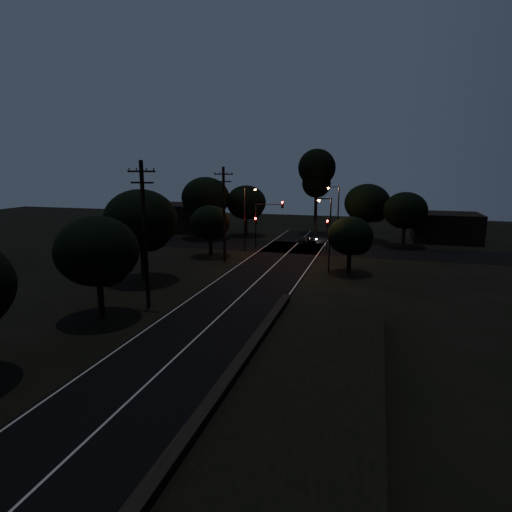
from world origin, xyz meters
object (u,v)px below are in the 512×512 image
Objects in this scene: utility_pole_far at (224,213)px; tall_pine at (317,173)px; signal_left at (256,227)px; streetlight_c at (328,229)px; car at (307,240)px; signal_right at (327,230)px; streetlight_b at (337,212)px; streetlight_a at (246,215)px; utility_pole_mid at (145,233)px; signal_mast at (268,216)px.

utility_pole_far is 24.38m from tall_pine.
streetlight_c is (10.43, -9.99, 1.51)m from signal_left.
tall_pine is 3.98× the size of car.
signal_right is 0.51× the size of streetlight_b.
streetlight_a is 2.41× the size of car.
utility_pole_far is 8.53m from signal_left.
streetlight_b is at bearing -68.62° from tall_pine.
utility_pole_mid is 2.68× the size of signal_right.
streetlight_c is (11.14, -8.00, -0.29)m from streetlight_a.
utility_pole_mid is 19.15m from streetlight_c.
utility_pole_far reaches higher than signal_mast.
streetlight_c is (0.52, -14.00, -0.29)m from streetlight_b.
signal_right is at bearing 37.00° from utility_pole_far.
signal_mast is (-3.91, -15.01, -5.17)m from tall_pine.
utility_pole_far is 12.05m from streetlight_c.
utility_pole_mid is at bearing -91.73° from streetlight_a.
signal_right is 0.51× the size of streetlight_a.
signal_mast is at bearing -104.62° from tall_pine.
signal_mast is 3.13m from streetlight_a.
streetlight_b is at bearing 22.05° from signal_left.
signal_right is 10.26m from streetlight_a.
utility_pole_far is 2.56× the size of signal_left.
streetlight_a reaches higher than car.
streetlight_c is at bearing -35.69° from streetlight_a.
signal_right is 7.66m from signal_mast.
signal_right is at bearing -100.00° from streetlight_b.
tall_pine is 16.35m from signal_mast.
utility_pole_mid reaches higher than signal_right.
tall_pine is 3.22× the size of signal_right.
streetlight_a reaches higher than streetlight_c.
streetlight_c is at bearing -79.07° from tall_pine.
streetlight_b is at bearing 29.48° from streetlight_a.
streetlight_a is at bearing 144.31° from streetlight_c.
signal_left is at bearing -157.95° from streetlight_b.
utility_pole_mid is at bearing -97.04° from signal_mast.
signal_left and signal_right have the same top height.
signal_mast is at bearing 179.97° from signal_right.
utility_pole_far is (0.00, 17.00, -0.25)m from utility_pole_mid.
signal_mast reaches higher than car.
streetlight_b is (4.31, -11.00, -4.87)m from tall_pine.
streetlight_c reaches higher than signal_mast.
streetlight_c is at bearing -43.76° from signal_left.
signal_left is 7.97m from car.
streetlight_a is at bearing -168.66° from signal_right.
utility_pole_far is 1.40× the size of streetlight_c.
utility_pole_far reaches higher than streetlight_c.
streetlight_a is (0.69, 23.00, -1.10)m from utility_pole_mid.
utility_pole_mid is 2.68× the size of signal_left.
utility_pole_far reaches higher than signal_left.
utility_pole_mid is 25.22m from signal_mast.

